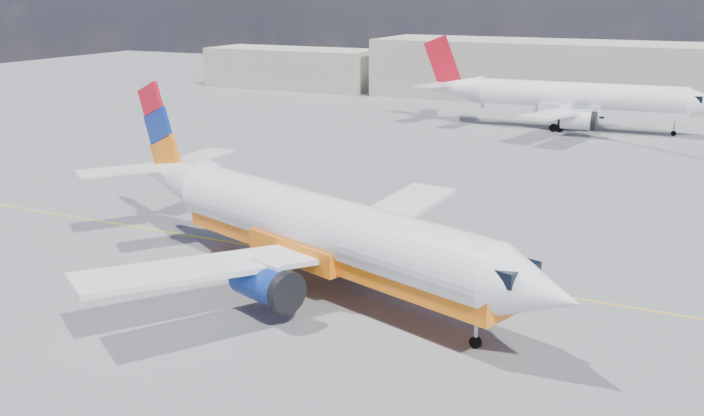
% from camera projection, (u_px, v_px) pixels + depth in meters
% --- Properties ---
extents(ground, '(240.00, 240.00, 0.00)m').
position_uv_depth(ground, '(348.00, 283.00, 40.99)').
color(ground, slate).
rests_on(ground, ground).
extents(taxi_line, '(70.00, 0.15, 0.01)m').
position_uv_depth(taxi_line, '(371.00, 265.00, 43.59)').
color(taxi_line, yellow).
rests_on(taxi_line, ground).
extents(terminal_main, '(70.00, 14.00, 8.00)m').
position_uv_depth(terminal_main, '(633.00, 75.00, 102.81)').
color(terminal_main, beige).
rests_on(terminal_main, ground).
extents(terminal_annex, '(26.00, 10.00, 6.00)m').
position_uv_depth(terminal_annex, '(292.00, 68.00, 121.47)').
color(terminal_annex, beige).
rests_on(terminal_annex, ground).
extents(main_jet, '(31.21, 23.67, 9.49)m').
position_uv_depth(main_jet, '(312.00, 227.00, 39.76)').
color(main_jet, white).
rests_on(main_jet, ground).
extents(second_jet, '(32.45, 25.63, 9.83)m').
position_uv_depth(second_jet, '(570.00, 99.00, 85.10)').
color(second_jet, white).
rests_on(second_jet, ground).
extents(traffic_cone, '(0.38, 0.38, 0.53)m').
position_uv_depth(traffic_cone, '(459.00, 287.00, 39.69)').
color(traffic_cone, white).
rests_on(traffic_cone, ground).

